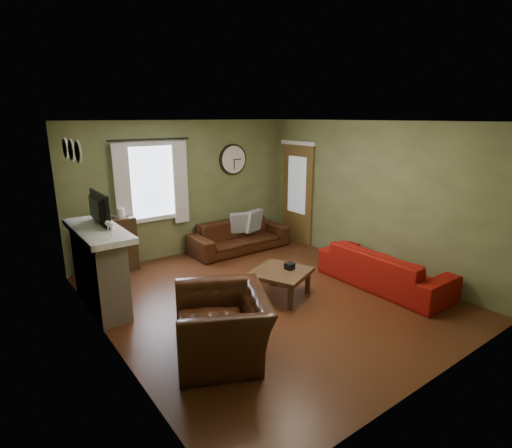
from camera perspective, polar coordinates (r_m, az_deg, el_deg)
floor at (r=6.20m, az=1.47°, el=-10.35°), size 4.60×5.20×0.00m
ceiling at (r=5.59m, az=1.65°, el=14.45°), size 4.60×5.20×0.00m
wall_left at (r=4.76m, az=-20.92°, el=-2.59°), size 0.00×5.20×2.60m
wall_right at (r=7.37m, az=15.88°, el=3.88°), size 0.00×5.20×2.60m
wall_back at (r=7.93m, az=-10.08°, el=4.99°), size 4.60×0.00×2.60m
wall_front at (r=4.12m, az=24.42°, el=-5.68°), size 4.60×0.00×2.60m
fireplace at (r=6.10m, az=-21.44°, el=-6.26°), size 0.40×1.40×1.10m
firebox at (r=6.24m, az=-19.53°, el=-8.08°), size 0.04×0.60×0.55m
mantel at (r=5.93m, az=-21.71°, el=-0.88°), size 0.58×1.60×0.08m
tv at (r=6.03m, az=-22.10°, el=1.43°), size 0.08×0.60×0.35m
tv_screen at (r=6.03m, az=-21.42°, el=2.06°), size 0.02×0.62×0.36m
medallion_left at (r=5.36m, az=-24.07°, el=9.39°), size 0.28×0.28×0.03m
medallion_mid at (r=5.70m, az=-24.86°, el=9.57°), size 0.28×0.28×0.03m
medallion_right at (r=6.04m, az=-25.57°, el=9.74°), size 0.28×0.28×0.03m
window_pane at (r=7.60m, az=-14.83°, el=5.82°), size 1.00×0.02×1.30m
curtain_rod at (r=7.43m, az=-14.94°, el=11.59°), size 0.03×0.03×1.50m
curtain_left at (r=7.33m, az=-18.50°, el=4.82°), size 0.28×0.04×1.55m
curtain_right at (r=7.73m, az=-10.73°, el=5.84°), size 0.28×0.04×1.55m
wall_clock at (r=8.36m, az=-3.24°, el=9.18°), size 0.64×0.06×0.64m
door at (r=8.63m, az=5.95°, el=4.27°), size 0.05×0.90×2.10m
bookshelf at (r=7.41m, az=-19.87°, el=-2.94°), size 0.81×0.34×0.96m
book at (r=7.41m, az=-19.87°, el=0.92°), size 0.19×0.23×0.02m
sofa_brown at (r=8.17m, az=-2.43°, el=-1.70°), size 2.05×0.80×0.60m
pillow_left at (r=8.35m, az=-0.37°, el=0.46°), size 0.46×0.26×0.44m
pillow_right at (r=8.19m, az=-2.28°, el=0.17°), size 0.42×0.25×0.41m
sofa_red at (r=6.76m, az=17.80°, el=-6.01°), size 0.83×2.12×0.62m
armchair at (r=4.68m, az=-4.85°, el=-14.22°), size 1.41×1.48×0.75m
coffee_table at (r=6.14m, az=3.53°, el=-8.50°), size 1.04×1.04×0.42m
tissue_box at (r=6.13m, az=4.81°, el=-6.61°), size 0.14×0.14×0.10m
wine_glass_a at (r=5.36m, az=-20.03°, el=-0.77°), size 0.07×0.07×0.21m
wine_glass_b at (r=5.47m, az=-20.39°, el=-0.56°), size 0.07×0.07×0.19m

